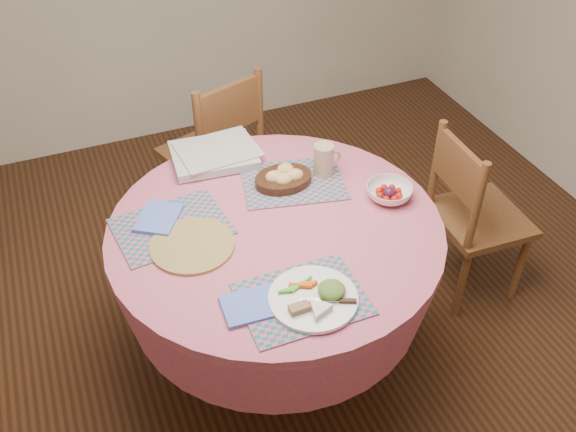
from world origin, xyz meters
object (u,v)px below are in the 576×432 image
chair_right (472,214)px  wicker_trivet (192,245)px  dining_table (276,264)px  latte_mug (324,160)px  dinner_plate (316,297)px  bread_bowl (284,177)px  fruit_bowl (389,193)px  chair_back (217,150)px

chair_right → wicker_trivet: bearing=95.6°
dining_table → chair_right: bearing=4.2°
wicker_trivet → latte_mug: bearing=19.9°
wicker_trivet → dinner_plate: dinner_plate is taller
chair_right → bread_bowl: 0.93m
dinner_plate → bread_bowl: size_ratio=1.26×
latte_mug → fruit_bowl: size_ratio=0.58×
wicker_trivet → chair_right: bearing=3.0°
fruit_bowl → dining_table: bearing=178.4°
wicker_trivet → latte_mug: latte_mug is taller
chair_right → wicker_trivet: size_ratio=2.87×
dining_table → latte_mug: bearing=37.1°
latte_mug → fruit_bowl: bearing=-55.3°
chair_right → latte_mug: bearing=79.7°
chair_back → dinner_plate: size_ratio=3.18×
dining_table → latte_mug: latte_mug is taller
chair_right → wicker_trivet: 1.32m
latte_mug → chair_right: bearing=-12.8°
wicker_trivet → latte_mug: size_ratio=2.30×
dining_table → bread_bowl: size_ratio=5.39×
wicker_trivet → bread_bowl: size_ratio=1.30×
dining_table → wicker_trivet: wicker_trivet is taller
chair_back → latte_mug: bearing=89.7°
chair_right → chair_back: size_ratio=0.93×
chair_right → bread_bowl: size_ratio=3.74×
chair_back → bread_bowl: (0.07, -0.73, 0.30)m
dining_table → chair_back: chair_back is taller
chair_back → chair_right: bearing=117.4°
dining_table → bread_bowl: 0.34m
latte_mug → dinner_plate: bearing=-116.9°
dining_table → fruit_bowl: (0.46, -0.01, 0.22)m
dinner_plate → bread_bowl: bread_bowl is taller
dinner_plate → fruit_bowl: (0.48, 0.39, 0.01)m
dining_table → bread_bowl: (0.12, 0.22, 0.23)m
chair_right → dinner_plate: size_ratio=2.97×
dining_table → latte_mug: 0.46m
dinner_plate → chair_back: bearing=86.9°
bread_bowl → fruit_bowl: bread_bowl is taller
chair_back → wicker_trivet: chair_back is taller
bread_bowl → fruit_bowl: size_ratio=1.02×
dining_table → fruit_bowl: 0.51m
chair_right → dinner_plate: chair_right is taller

